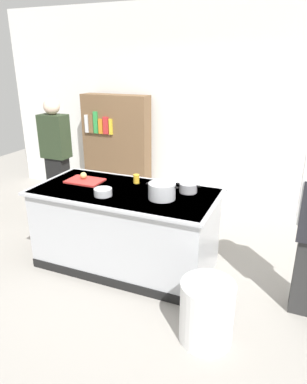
# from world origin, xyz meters

# --- Properties ---
(ground_plane) EXTENTS (10.00, 10.00, 0.00)m
(ground_plane) POSITION_xyz_m (0.00, 0.00, 0.00)
(ground_plane) COLOR #9E9991
(back_wall) EXTENTS (6.40, 0.12, 3.00)m
(back_wall) POSITION_xyz_m (0.00, 2.10, 1.50)
(back_wall) COLOR white
(back_wall) RESTS_ON ground_plane
(counter_island) EXTENTS (1.98, 0.98, 0.90)m
(counter_island) POSITION_xyz_m (0.00, -0.00, 0.47)
(counter_island) COLOR #B7BABF
(counter_island) RESTS_ON ground_plane
(cutting_board) EXTENTS (0.40, 0.28, 0.02)m
(cutting_board) POSITION_xyz_m (-0.55, 0.08, 0.91)
(cutting_board) COLOR red
(cutting_board) RESTS_ON counter_island
(onion) EXTENTS (0.08, 0.08, 0.08)m
(onion) POSITION_xyz_m (-0.59, 0.12, 0.96)
(onion) COLOR tan
(onion) RESTS_ON cutting_board
(stock_pot) EXTENTS (0.34, 0.27, 0.16)m
(stock_pot) POSITION_xyz_m (0.45, -0.06, 0.98)
(stock_pot) COLOR #B7BABF
(stock_pot) RESTS_ON counter_island
(sauce_pan) EXTENTS (0.25, 0.19, 0.09)m
(sauce_pan) POSITION_xyz_m (0.64, 0.22, 0.95)
(sauce_pan) COLOR #99999E
(sauce_pan) RESTS_ON counter_island
(mixing_bowl) EXTENTS (0.18, 0.18, 0.08)m
(mixing_bowl) POSITION_xyz_m (-0.13, -0.21, 0.94)
(mixing_bowl) COLOR #B7BABF
(mixing_bowl) RESTS_ON counter_island
(juice_cup) EXTENTS (0.07, 0.07, 0.10)m
(juice_cup) POSITION_xyz_m (0.01, 0.27, 0.95)
(juice_cup) COLOR yellow
(juice_cup) RESTS_ON counter_island
(trash_bin) EXTENTS (0.44, 0.44, 0.54)m
(trash_bin) POSITION_xyz_m (1.13, -0.77, 0.27)
(trash_bin) COLOR white
(trash_bin) RESTS_ON ground_plane
(person_guest) EXTENTS (0.38, 0.24, 1.72)m
(person_guest) POSITION_xyz_m (-1.51, 0.83, 0.91)
(person_guest) COLOR black
(person_guest) RESTS_ON ground_plane
(bookshelf) EXTENTS (1.10, 0.31, 1.70)m
(bookshelf) POSITION_xyz_m (-1.07, 1.80, 0.85)
(bookshelf) COLOR brown
(bookshelf) RESTS_ON ground_plane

